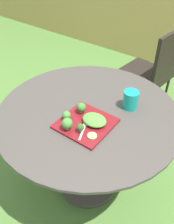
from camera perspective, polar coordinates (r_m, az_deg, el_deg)
The scene contains 12 objects.
ground_plane at distance 1.95m, azimuth 0.21°, elevation -16.16°, with size 12.00×12.00×0.00m, color #4C7533.
patio_table at distance 1.56m, azimuth 0.25°, elevation -5.61°, with size 1.08×1.08×0.72m.
patio_chair at distance 2.29m, azimuth 15.47°, elevation 9.78°, with size 0.49×0.49×0.90m.
salad_plate at distance 1.32m, azimuth -0.29°, elevation -2.73°, with size 0.28×0.28×0.01m, color maroon.
drinking_glass at distance 1.44m, azimuth 10.20°, elevation 2.67°, with size 0.09×0.09×0.11m.
fork at distance 1.29m, azimuth -0.71°, elevation -3.74°, with size 0.07×0.15×0.00m.
lettuce_mound at distance 1.31m, azimuth 1.74°, elevation -1.86°, with size 0.14×0.11×0.04m, color #519338.
broccoli_floret_0 at distance 1.26m, azimuth -4.70°, elevation -2.71°, with size 0.06×0.06×0.07m.
broccoli_floret_1 at distance 1.25m, azimuth -1.58°, elevation -3.63°, with size 0.04×0.04×0.05m.
broccoli_floret_2 at distance 1.36m, azimuth -1.35°, elevation 1.11°, with size 0.05×0.05×0.07m.
broccoli_floret_3 at distance 1.32m, azimuth -4.84°, elevation -0.81°, with size 0.05×0.05×0.06m.
cucumber_slice_0 at distance 1.24m, azimuth 1.20°, elevation -5.63°, with size 0.05×0.05×0.01m, color #8EB766.
Camera 1 is at (0.64, -0.89, 1.62)m, focal length 38.84 mm.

